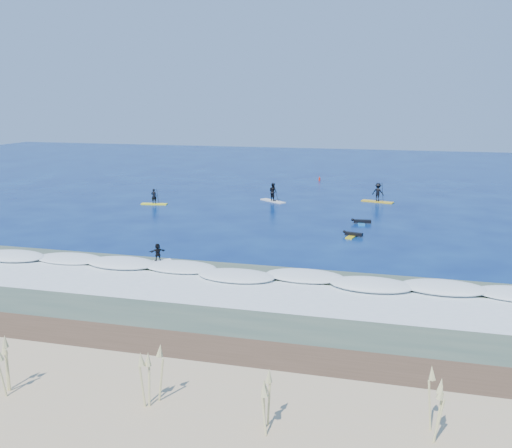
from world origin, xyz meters
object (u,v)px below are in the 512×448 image
(sup_paddler_center, at_px, (273,193))
(marker_buoy, at_px, (320,179))
(wave_surfer, at_px, (158,254))
(sup_paddler_right, at_px, (378,193))
(sup_paddler_left, at_px, (154,199))
(prone_paddler_far, at_px, (361,222))
(prone_paddler_near, at_px, (353,235))

(sup_paddler_center, bearing_deg, marker_buoy, 118.12)
(wave_surfer, bearing_deg, marker_buoy, 44.24)
(sup_paddler_right, xyz_separation_m, marker_buoy, (-8.17, 13.75, -0.64))
(sup_paddler_left, distance_m, sup_paddler_right, 23.21)
(sup_paddler_left, bearing_deg, sup_paddler_right, 10.63)
(sup_paddler_right, relative_size, marker_buoy, 5.58)
(sup_paddler_center, xyz_separation_m, sup_paddler_right, (10.67, 2.45, 0.06))
(sup_paddler_center, height_order, wave_surfer, sup_paddler_center)
(sup_paddler_center, distance_m, marker_buoy, 16.40)
(prone_paddler_far, distance_m, marker_buoy, 25.81)
(sup_paddler_left, relative_size, prone_paddler_far, 1.22)
(sup_paddler_left, height_order, wave_surfer, sup_paddler_left)
(sup_paddler_center, height_order, marker_buoy, sup_paddler_center)
(sup_paddler_right, xyz_separation_m, wave_surfer, (-12.76, -26.90, -0.17))
(prone_paddler_far, distance_m, wave_surfer, 19.89)
(wave_surfer, bearing_deg, prone_paddler_near, 4.05)
(prone_paddler_far, height_order, wave_surfer, wave_surfer)
(sup_paddler_right, bearing_deg, marker_buoy, 136.67)
(sup_paddler_right, bearing_deg, wave_surfer, -99.41)
(prone_paddler_near, bearing_deg, sup_paddler_right, 8.91)
(prone_paddler_near, bearing_deg, sup_paddler_center, 48.32)
(sup_paddler_right, relative_size, prone_paddler_far, 1.54)
(sup_paddler_center, bearing_deg, sup_paddler_left, -120.69)
(prone_paddler_near, xyz_separation_m, prone_paddler_far, (0.28, 4.90, 0.01))
(sup_paddler_left, relative_size, prone_paddler_near, 1.29)
(wave_surfer, xyz_separation_m, marker_buoy, (4.59, 40.65, -0.47))
(sup_paddler_center, xyz_separation_m, marker_buoy, (2.51, 16.20, -0.59))
(sup_paddler_right, xyz_separation_m, prone_paddler_near, (-1.11, -15.90, -0.77))
(sup_paddler_right, distance_m, prone_paddler_near, 15.95)
(marker_buoy, bearing_deg, sup_paddler_center, -98.80)
(wave_surfer, bearing_deg, sup_paddler_right, 25.31)
(prone_paddler_far, bearing_deg, sup_paddler_left, 73.04)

